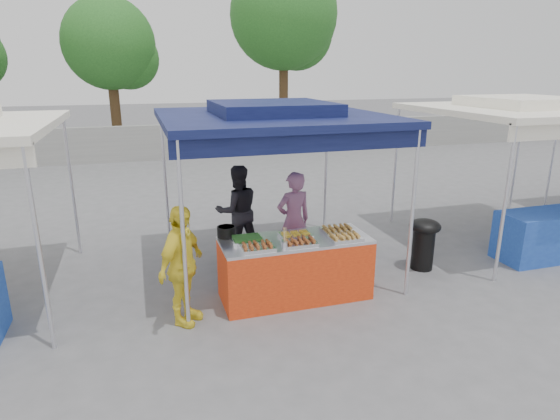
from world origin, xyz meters
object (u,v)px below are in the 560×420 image
object	(u,v)px
vendor_woman	(294,221)
helper_man	(238,211)
vendor_table	(295,268)
cooking_pot	(226,232)
customer_person	(182,266)
wok_burner	(424,240)

from	to	relation	value
vendor_woman	helper_man	distance (m)	1.07
vendor_table	cooking_pot	distance (m)	1.06
customer_person	vendor_woman	bearing A→B (deg)	-19.90
wok_burner	vendor_woman	world-z (taller)	vendor_woman
wok_burner	vendor_woman	xyz separation A→B (m)	(-1.93, 0.63, 0.29)
helper_man	customer_person	xyz separation A→B (m)	(-1.11, -2.00, -0.02)
vendor_woman	customer_person	world-z (taller)	vendor_woman
wok_burner	vendor_table	bearing A→B (deg)	166.01
vendor_woman	vendor_table	bearing A→B (deg)	64.07
vendor_table	customer_person	xyz separation A→B (m)	(-1.53, -0.25, 0.33)
customer_person	wok_burner	bearing A→B (deg)	-44.56
cooking_pot	helper_man	distance (m)	1.49
vendor_table	helper_man	bearing A→B (deg)	103.20
cooking_pot	wok_burner	bearing A→B (deg)	-0.44
cooking_pot	wok_burner	distance (m)	3.12
customer_person	vendor_table	bearing A→B (deg)	-43.91
vendor_table	vendor_woman	distance (m)	1.05
wok_burner	helper_man	bearing A→B (deg)	129.26
wok_burner	customer_person	bearing A→B (deg)	166.45
helper_man	vendor_table	bearing A→B (deg)	99.60
wok_burner	customer_person	distance (m)	3.80
vendor_woman	customer_person	bearing A→B (deg)	24.76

